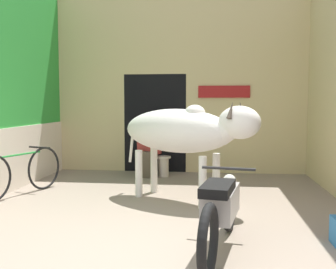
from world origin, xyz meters
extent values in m
plane|color=gray|center=(0.00, 0.00, 0.00)|extent=(30.00, 30.00, 0.00)
cube|color=silver|center=(-2.55, 2.31, 0.52)|extent=(0.03, 4.63, 1.04)
cube|color=#D1BC84|center=(0.00, 4.72, 2.87)|extent=(5.13, 0.18, 1.68)
cube|color=#D1BC84|center=(-1.86, 4.72, 1.01)|extent=(1.41, 0.18, 2.03)
cube|color=#D1BC84|center=(1.35, 4.72, 1.01)|extent=(2.42, 0.18, 2.03)
cube|color=black|center=(-0.51, 5.08, 1.01)|extent=(1.30, 0.90, 2.03)
cube|color=maroon|center=(0.91, 4.61, 1.66)|extent=(1.04, 0.03, 0.24)
ellipsoid|color=silver|center=(0.16, 2.29, 1.03)|extent=(1.94, 1.51, 0.64)
ellipsoid|color=silver|center=(0.44, 2.13, 1.30)|extent=(0.40, 0.39, 0.24)
cylinder|color=silver|center=(0.90, 1.86, 1.08)|extent=(0.52, 0.48, 0.42)
ellipsoid|color=silver|center=(1.05, 1.78, 1.18)|extent=(0.70, 0.62, 0.44)
cylinder|color=silver|center=(-0.60, 2.72, 0.80)|extent=(0.14, 0.10, 0.65)
cylinder|color=silver|center=(0.75, 2.16, 0.36)|extent=(0.11, 0.11, 0.72)
cylinder|color=silver|center=(0.57, 1.84, 0.36)|extent=(0.11, 0.11, 0.72)
cylinder|color=silver|center=(-0.24, 2.73, 0.36)|extent=(0.11, 0.11, 0.72)
cylinder|color=silver|center=(-0.42, 2.41, 0.36)|extent=(0.11, 0.11, 0.72)
cone|color=#473D33|center=(1.08, 1.94, 1.35)|extent=(0.14, 0.18, 0.25)
cone|color=#473D33|center=(0.93, 1.67, 1.35)|extent=(0.14, 0.18, 0.25)
torus|color=black|center=(0.68, -0.30, 0.32)|extent=(0.19, 0.63, 0.63)
torus|color=black|center=(0.90, 0.94, 0.32)|extent=(0.19, 0.63, 0.63)
cube|color=#9E9993|center=(0.79, 0.32, 0.48)|extent=(0.40, 0.73, 0.28)
cube|color=black|center=(0.76, 0.14, 0.66)|extent=(0.35, 0.59, 0.09)
cylinder|color=black|center=(0.88, 0.81, 0.73)|extent=(0.58, 0.13, 0.03)
sphere|color=silver|center=(0.89, 0.89, 0.58)|extent=(0.15, 0.15, 0.15)
torus|color=black|center=(-2.09, 2.73, 0.36)|extent=(0.27, 0.68, 0.71)
cylinder|color=green|center=(-2.26, 2.24, 0.64)|extent=(0.31, 0.82, 0.03)
cylinder|color=black|center=(-2.12, 2.65, 0.71)|extent=(0.43, 0.17, 0.03)
cube|color=brown|center=(-0.54, 3.94, 0.20)|extent=(0.32, 0.14, 0.40)
cube|color=brown|center=(-0.54, 4.03, 0.45)|extent=(0.32, 0.32, 0.11)
cube|color=maroon|center=(-0.54, 4.10, 0.72)|extent=(0.45, 0.20, 0.55)
sphere|color=tan|center=(-0.54, 4.10, 1.10)|extent=(0.20, 0.20, 0.20)
cylinder|color=beige|center=(-0.26, 4.08, 0.18)|extent=(0.20, 0.20, 0.36)
cylinder|color=beige|center=(-0.26, 4.08, 0.38)|extent=(0.29, 0.29, 0.04)
camera|label=1|loc=(0.71, -3.45, 1.45)|focal=42.00mm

